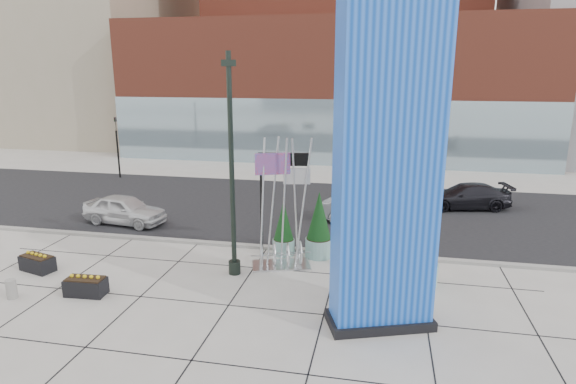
% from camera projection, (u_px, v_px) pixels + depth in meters
% --- Properties ---
extents(ground, '(160.00, 160.00, 0.00)m').
position_uv_depth(ground, '(210.00, 289.00, 16.20)').
color(ground, '#9E9991').
rests_on(ground, ground).
extents(street_asphalt, '(80.00, 12.00, 0.02)m').
position_uv_depth(street_asphalt, '(276.00, 207.00, 25.69)').
color(street_asphalt, black).
rests_on(street_asphalt, ground).
extents(curb_edge, '(80.00, 0.30, 0.12)m').
position_uv_depth(curb_edge, '(243.00, 246.00, 19.98)').
color(curb_edge, gray).
rests_on(curb_edge, ground).
extents(tower_podium, '(34.00, 10.00, 11.00)m').
position_uv_depth(tower_podium, '(332.00, 90.00, 40.27)').
color(tower_podium, brown).
rests_on(tower_podium, ground).
extents(tower_glass_front, '(34.00, 0.60, 5.00)m').
position_uv_depth(tower_glass_front, '(324.00, 132.00, 36.46)').
color(tower_glass_front, '#8CA5B2').
rests_on(tower_glass_front, ground).
extents(blue_pylon, '(3.23, 2.23, 9.88)m').
position_uv_depth(blue_pylon, '(388.00, 163.00, 12.75)').
color(blue_pylon, '#0B40AE').
rests_on(blue_pylon, ground).
extents(lamp_post, '(0.53, 0.43, 7.76)m').
position_uv_depth(lamp_post, '(232.00, 188.00, 16.61)').
color(lamp_post, black).
rests_on(lamp_post, ground).
extents(public_art_sculpture, '(2.36, 1.64, 4.88)m').
position_uv_depth(public_art_sculpture, '(282.00, 234.00, 17.76)').
color(public_art_sculpture, silver).
rests_on(public_art_sculpture, ground).
extents(concrete_bollard, '(0.33, 0.33, 0.63)m').
position_uv_depth(concrete_bollard, '(12.00, 289.00, 15.46)').
color(concrete_bollard, gray).
rests_on(concrete_bollard, ground).
extents(overhead_street_sign, '(1.94, 0.48, 4.11)m').
position_uv_depth(overhead_street_sign, '(279.00, 169.00, 18.16)').
color(overhead_street_sign, black).
rests_on(overhead_street_sign, ground).
extents(round_planter_east, '(1.11, 1.11, 2.76)m').
position_uv_depth(round_planter_east, '(423.00, 248.00, 16.24)').
color(round_planter_east, '#83B0A8').
rests_on(round_planter_east, ground).
extents(round_planter_mid, '(1.05, 1.05, 2.63)m').
position_uv_depth(round_planter_mid, '(319.00, 226.00, 18.69)').
color(round_planter_mid, '#83B0A8').
rests_on(round_planter_mid, ground).
extents(round_planter_west, '(0.88, 0.88, 2.19)m').
position_uv_depth(round_planter_west, '(284.00, 229.00, 18.98)').
color(round_planter_west, '#83B0A8').
rests_on(round_planter_west, ground).
extents(box_planter_north, '(1.40, 0.95, 0.70)m').
position_uv_depth(box_planter_north, '(37.00, 262.00, 17.57)').
color(box_planter_north, black).
rests_on(box_planter_north, ground).
extents(box_planter_south, '(1.32, 0.71, 0.71)m').
position_uv_depth(box_planter_south, '(86.00, 286.00, 15.69)').
color(box_planter_south, black).
rests_on(box_planter_south, ground).
extents(car_white_west, '(4.22, 2.18, 1.37)m').
position_uv_depth(car_white_west, '(125.00, 210.00, 22.84)').
color(car_white_west, silver).
rests_on(car_white_west, ground).
extents(car_silver_mid, '(4.43, 2.48, 1.38)m').
position_uv_depth(car_silver_mid, '(366.00, 211.00, 22.62)').
color(car_silver_mid, '#A0A3A8').
rests_on(car_silver_mid, ground).
extents(car_dark_east, '(4.79, 2.67, 1.31)m').
position_uv_depth(car_dark_east, '(466.00, 196.00, 25.35)').
color(car_dark_east, black).
rests_on(car_dark_east, ground).
extents(traffic_signal, '(0.15, 0.18, 4.10)m').
position_uv_depth(traffic_signal, '(117.00, 144.00, 32.16)').
color(traffic_signal, black).
rests_on(traffic_signal, ground).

